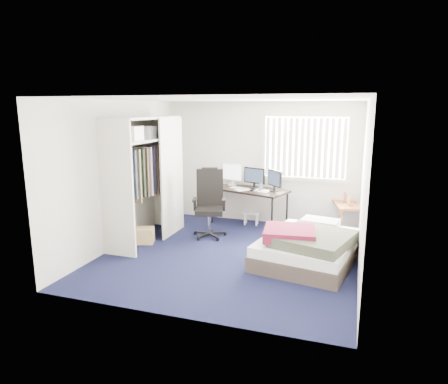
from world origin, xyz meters
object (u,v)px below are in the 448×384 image
desk (250,187)px  nightstand (346,207)px  office_chair (210,210)px  bed (308,246)px

desk → nightstand: size_ratio=1.84×
desk → office_chair: office_chair is taller
office_chair → nightstand: office_chair is taller
office_chair → nightstand: 2.62m
office_chair → nightstand: (2.43, 0.98, 0.02)m
office_chair → bed: bearing=-21.9°
desk → office_chair: bearing=-121.3°
desk → office_chair: size_ratio=1.33×
nightstand → office_chair: bearing=-158.0°
nightstand → bed: nightstand is taller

